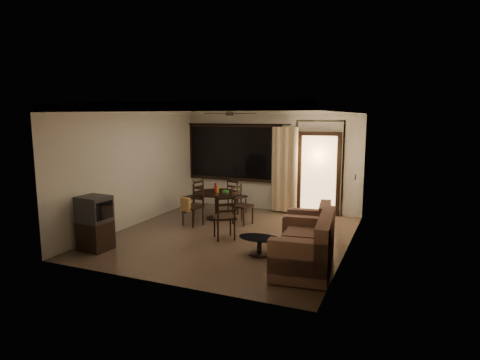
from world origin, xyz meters
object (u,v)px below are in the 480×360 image
at_px(dining_table, 217,198).
at_px(armchair, 310,230).
at_px(dining_chair_north, 237,203).
at_px(coffee_table, 259,243).
at_px(dining_chair_south, 193,213).
at_px(dining_chair_east, 242,212).
at_px(sofa, 308,248).
at_px(dining_chair_west, 194,203).
at_px(tv_cabinet, 95,223).
at_px(side_chair, 225,225).

xyz_separation_m(dining_table, armchair, (2.73, -1.37, -0.18)).
height_order(dining_chair_north, coffee_table, dining_chair_north).
distance_m(dining_chair_south, dining_chair_north, 1.64).
xyz_separation_m(dining_table, dining_chair_east, (0.80, -0.24, -0.26)).
distance_m(dining_chair_east, sofa, 3.14).
bearing_deg(dining_chair_west, sofa, 70.54).
relative_size(dining_chair_west, tv_cabinet, 0.89).
xyz_separation_m(tv_cabinet, side_chair, (2.03, 1.61, -0.24)).
relative_size(coffee_table, side_chair, 0.80).
bearing_deg(tv_cabinet, dining_chair_south, 72.63).
height_order(dining_chair_south, armchair, dining_chair_south).
bearing_deg(coffee_table, dining_chair_west, 138.58).
bearing_deg(dining_chair_south, sofa, -11.07).
distance_m(dining_chair_west, coffee_table, 3.67).
height_order(dining_chair_east, sofa, dining_chair_east).
bearing_deg(armchair, dining_chair_east, 141.19).
xyz_separation_m(dining_chair_west, dining_chair_east, (1.60, -0.49, 0.00)).
distance_m(dining_chair_west, sofa, 4.67).
distance_m(dining_chair_north, tv_cabinet, 4.12).
distance_m(dining_table, dining_chair_south, 0.89).
bearing_deg(dining_chair_north, dining_chair_east, 136.76).
relative_size(dining_chair_south, dining_chair_north, 1.00).
relative_size(dining_chair_south, coffee_table, 1.20).
bearing_deg(armchair, dining_chair_south, 161.06).
distance_m(tv_cabinet, side_chair, 2.61).
height_order(dining_table, dining_chair_east, dining_chair_east).
xyz_separation_m(dining_chair_north, sofa, (2.73, -3.27, 0.09)).
height_order(dining_table, sofa, sofa).
relative_size(armchair, coffee_table, 1.26).
bearing_deg(dining_chair_east, sofa, -119.69).
relative_size(dining_chair_east, side_chair, 0.95).
bearing_deg(dining_chair_west, dining_table, 90.09).
bearing_deg(dining_chair_west, coffee_table, 65.44).
relative_size(dining_table, side_chair, 1.10).
distance_m(dining_chair_south, side_chair, 1.36).
bearing_deg(sofa, dining_chair_west, 137.31).
distance_m(dining_chair_south, tv_cabinet, 2.48).
bearing_deg(dining_chair_north, armchair, 156.49).
xyz_separation_m(dining_table, dining_chair_west, (-0.80, 0.24, -0.26)).
distance_m(armchair, side_chair, 1.81).
relative_size(tv_cabinet, sofa, 0.59).
bearing_deg(dining_chair_east, dining_chair_south, 135.70).
distance_m(dining_chair_east, dining_chair_north, 1.15).
height_order(tv_cabinet, side_chair, tv_cabinet).
relative_size(armchair, side_chair, 1.00).
bearing_deg(dining_chair_west, tv_cabinet, 11.58).
bearing_deg(tv_cabinet, dining_table, 73.53).
distance_m(dining_table, sofa, 3.89).
bearing_deg(dining_chair_west, dining_chair_south, 44.30).
relative_size(dining_table, sofa, 0.60).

